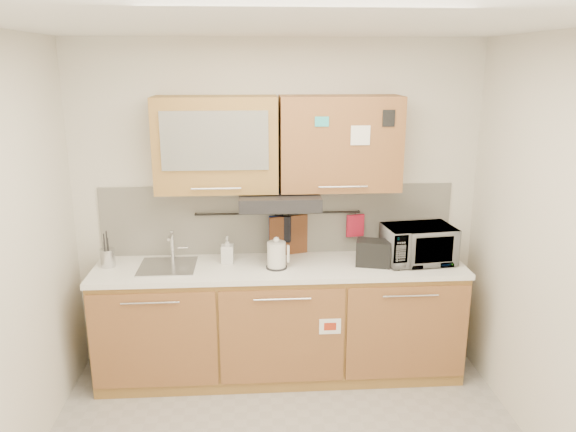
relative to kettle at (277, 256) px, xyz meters
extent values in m
plane|color=white|center=(0.03, -1.13, 1.58)|extent=(3.20, 3.20, 0.00)
plane|color=silver|center=(0.03, 0.37, 0.28)|extent=(3.20, 0.00, 3.20)
plane|color=silver|center=(1.63, -1.13, 0.28)|extent=(0.00, 3.00, 3.00)
cube|color=#AA7B3C|center=(0.03, 0.07, -0.58)|extent=(2.80, 0.60, 0.88)
cube|color=black|center=(0.03, 0.07, -0.97)|extent=(2.80, 0.54, 0.10)
cube|color=#976436|center=(-0.91, -0.24, -0.55)|extent=(0.91, 0.02, 0.74)
cylinder|color=silver|center=(-0.91, -0.27, -0.24)|extent=(0.41, 0.01, 0.01)
cube|color=#976436|center=(0.03, -0.24, -0.55)|extent=(0.91, 0.02, 0.74)
cylinder|color=silver|center=(0.03, -0.27, -0.24)|extent=(0.41, 0.01, 0.01)
cube|color=#976436|center=(0.96, -0.24, -0.55)|extent=(0.91, 0.02, 0.74)
cylinder|color=silver|center=(0.96, -0.27, -0.24)|extent=(0.41, 0.01, 0.01)
cube|color=white|center=(0.03, 0.06, -0.12)|extent=(2.82, 0.62, 0.04)
cube|color=silver|center=(0.03, 0.36, 0.18)|extent=(2.80, 0.02, 0.56)
cube|color=#AA7B3C|center=(-0.43, 0.20, 0.81)|extent=(0.90, 0.35, 0.70)
cube|color=silver|center=(-0.43, 0.01, 0.86)|extent=(0.76, 0.02, 0.42)
cube|color=#976436|center=(0.49, 0.20, 0.81)|extent=(0.90, 0.35, 0.70)
cube|color=white|center=(0.61, 0.02, 0.89)|extent=(0.14, 0.00, 0.14)
cube|color=black|center=(0.03, 0.12, 0.40)|extent=(0.60, 0.46, 0.10)
cube|color=silver|center=(-0.82, 0.07, -0.10)|extent=(0.42, 0.40, 0.03)
cylinder|color=silver|center=(-0.80, 0.23, 0.02)|extent=(0.03, 0.03, 0.24)
cylinder|color=silver|center=(-0.80, 0.15, 0.12)|extent=(0.02, 0.18, 0.02)
cylinder|color=black|center=(0.03, 0.32, 0.24)|extent=(1.30, 0.02, 0.02)
cylinder|color=#BBBCC0|center=(-1.27, 0.12, -0.03)|extent=(0.12, 0.12, 0.14)
cylinder|color=black|center=(-1.29, 0.13, 0.03)|extent=(0.01, 0.01, 0.26)
cylinder|color=black|center=(-1.26, 0.10, 0.02)|extent=(0.01, 0.01, 0.23)
cylinder|color=black|center=(-1.27, 0.14, 0.04)|extent=(0.01, 0.01, 0.28)
cylinder|color=black|center=(-1.29, 0.10, 0.00)|extent=(0.01, 0.01, 0.20)
cylinder|color=silver|center=(0.00, 0.00, 0.01)|extent=(0.14, 0.14, 0.20)
sphere|color=silver|center=(0.00, 0.00, 0.13)|extent=(0.05, 0.05, 0.05)
cube|color=silver|center=(0.09, 0.00, 0.01)|extent=(0.02, 0.03, 0.13)
cylinder|color=black|center=(0.00, 0.00, -0.09)|extent=(0.16, 0.16, 0.01)
cube|color=black|center=(0.74, 0.01, 0.00)|extent=(0.29, 0.22, 0.20)
cube|color=black|center=(0.69, 0.02, 0.09)|extent=(0.10, 0.13, 0.01)
cube|color=black|center=(0.78, 0.00, 0.09)|extent=(0.10, 0.13, 0.01)
imported|color=#999999|center=(1.09, 0.06, 0.05)|extent=(0.56, 0.41, 0.29)
imported|color=#999999|center=(-0.37, 0.15, 0.01)|extent=(0.10, 0.10, 0.21)
cube|color=brown|center=(0.11, 0.31, 0.03)|extent=(0.31, 0.11, 0.39)
cube|color=navy|center=(0.01, 0.31, 0.13)|extent=(0.11, 0.04, 0.19)
cube|color=black|center=(0.06, 0.31, 0.12)|extent=(0.14, 0.08, 0.21)
cube|color=#AB162E|center=(0.65, 0.31, 0.13)|extent=(0.15, 0.05, 0.18)
camera|label=1|loc=(-0.18, -3.97, 1.40)|focal=35.00mm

